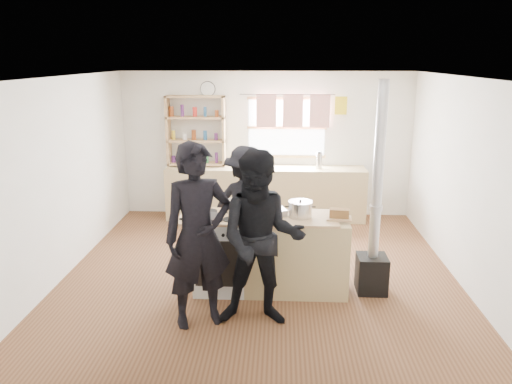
# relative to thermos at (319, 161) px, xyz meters

# --- Properties ---
(ground) EXTENTS (5.00, 5.00, 0.01)m
(ground) POSITION_rel_thermos_xyz_m (-0.90, -2.22, -1.04)
(ground) COLOR brown
(ground) RESTS_ON ground
(back_counter) EXTENTS (3.40, 0.55, 0.90)m
(back_counter) POSITION_rel_thermos_xyz_m (-0.90, 0.00, -0.58)
(back_counter) COLOR tan
(back_counter) RESTS_ON ground
(shelving_unit) EXTENTS (1.00, 0.28, 1.20)m
(shelving_unit) POSITION_rel_thermos_xyz_m (-2.10, 0.12, 0.48)
(shelving_unit) COLOR tan
(shelving_unit) RESTS_ON back_counter
(thermos) EXTENTS (0.10, 0.10, 0.27)m
(thermos) POSITION_rel_thermos_xyz_m (0.00, 0.00, 0.00)
(thermos) COLOR silver
(thermos) RESTS_ON back_counter
(cooking_island) EXTENTS (1.97, 0.64, 0.93)m
(cooking_island) POSITION_rel_thermos_xyz_m (-0.76, -2.77, -0.57)
(cooking_island) COLOR silver
(cooking_island) RESTS_ON ground
(skillet_greens) EXTENTS (0.37, 0.37, 0.05)m
(skillet_greens) POSITION_rel_thermos_xyz_m (-1.45, -2.94, -0.08)
(skillet_greens) COLOR black
(skillet_greens) RESTS_ON cooking_island
(roast_tray) EXTENTS (0.39, 0.37, 0.07)m
(roast_tray) POSITION_rel_thermos_xyz_m (-0.75, -2.69, -0.06)
(roast_tray) COLOR silver
(roast_tray) RESTS_ON cooking_island
(stockpot_stove) EXTENTS (0.23, 0.23, 0.19)m
(stockpot_stove) POSITION_rel_thermos_xyz_m (-1.17, -2.65, -0.02)
(stockpot_stove) COLOR #B4B4B6
(stockpot_stove) RESTS_ON cooking_island
(stockpot_counter) EXTENTS (0.28, 0.28, 0.21)m
(stockpot_counter) POSITION_rel_thermos_xyz_m (-0.42, -2.77, -0.01)
(stockpot_counter) COLOR silver
(stockpot_counter) RESTS_ON cooking_island
(bread_board) EXTENTS (0.30, 0.23, 0.12)m
(bread_board) POSITION_rel_thermos_xyz_m (0.03, -2.83, -0.05)
(bread_board) COLOR tan
(bread_board) RESTS_ON cooking_island
(flue_heater) EXTENTS (0.35, 0.35, 2.50)m
(flue_heater) POSITION_rel_thermos_xyz_m (0.45, -2.76, -0.37)
(flue_heater) COLOR black
(flue_heater) RESTS_ON ground
(person_near_left) EXTENTS (0.83, 0.71, 1.94)m
(person_near_left) POSITION_rel_thermos_xyz_m (-1.48, -3.58, -0.07)
(person_near_left) COLOR black
(person_near_left) RESTS_ON ground
(person_near_right) EXTENTS (0.90, 0.71, 1.86)m
(person_near_right) POSITION_rel_thermos_xyz_m (-0.84, -3.54, -0.11)
(person_near_right) COLOR black
(person_near_right) RESTS_ON ground
(person_far) EXTENTS (1.19, 0.95, 1.61)m
(person_far) POSITION_rel_thermos_xyz_m (-1.10, -1.93, -0.23)
(person_far) COLOR black
(person_far) RESTS_ON ground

